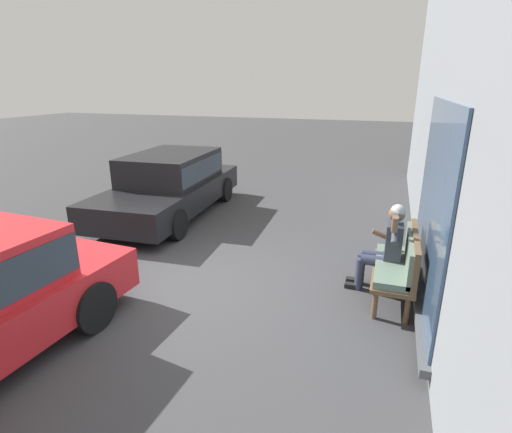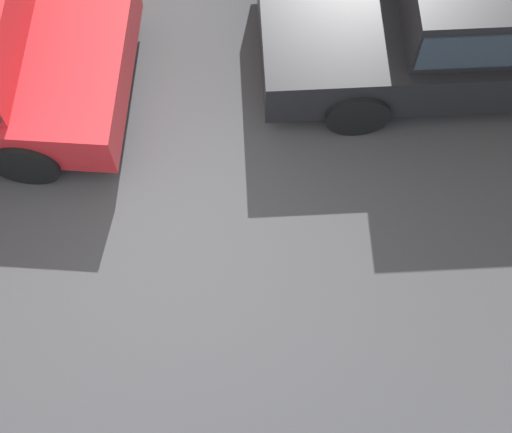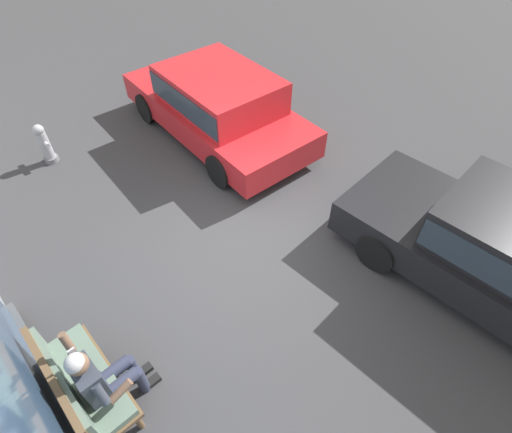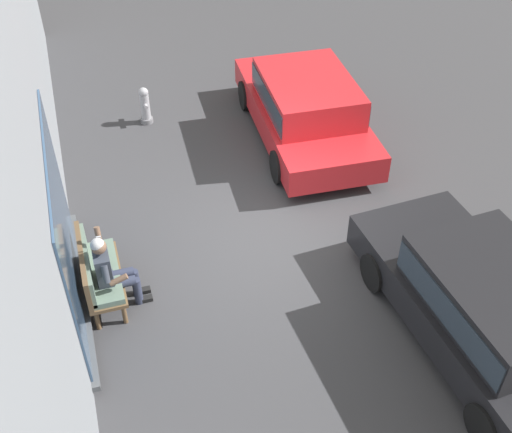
% 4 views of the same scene
% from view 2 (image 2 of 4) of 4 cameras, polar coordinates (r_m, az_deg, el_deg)
% --- Properties ---
extents(ground_plane, '(60.00, 60.00, 0.00)m').
position_cam_2_polar(ground_plane, '(7.10, -5.94, -1.61)').
color(ground_plane, '#38383A').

